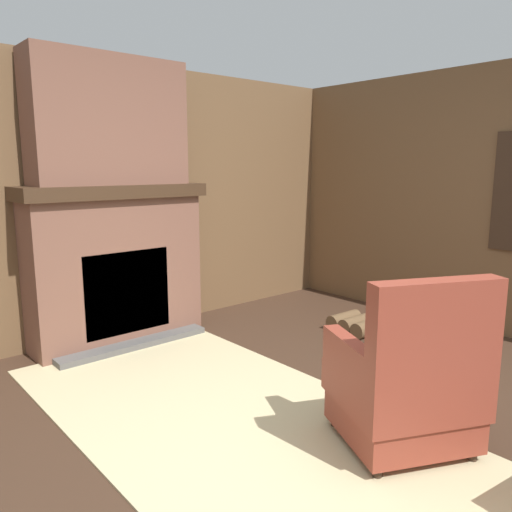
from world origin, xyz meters
TOP-DOWN VIEW (x-y plane):
  - ground_plane at (0.00, 0.00)m, footprint 14.00×14.00m
  - wood_panel_wall_left at (-2.71, 0.00)m, footprint 0.06×5.95m
  - fireplace_hearth at (-2.46, 0.00)m, footprint 0.62×1.57m
  - chimney_breast at (-2.47, 0.00)m, footprint 0.36×1.29m
  - area_rug at (-0.33, -0.14)m, footprint 4.04×1.65m
  - armchair at (0.16, 0.39)m, footprint 0.87×0.90m
  - firewood_stack at (-1.23, 1.77)m, footprint 0.45×0.37m
  - oil_lamp_vase at (-2.51, -0.57)m, footprint 0.11×0.11m
  - storage_case at (-2.51, 0.53)m, footprint 0.14×0.21m
  - decorative_plate_on_mantel at (-2.53, -0.04)m, footprint 0.07×0.26m

SIDE VIEW (x-z plane):
  - ground_plane at x=0.00m, z-range 0.00..0.00m
  - area_rug at x=-0.33m, z-range 0.00..0.01m
  - firewood_stack at x=-1.23m, z-range 0.00..0.15m
  - armchair at x=0.16m, z-range -0.14..0.86m
  - fireplace_hearth at x=-2.46m, z-range 0.00..1.37m
  - wood_panel_wall_left at x=-2.71m, z-range 0.00..2.42m
  - storage_case at x=-2.51m, z-range 1.37..1.53m
  - oil_lamp_vase at x=-2.51m, z-range 1.33..1.61m
  - decorative_plate_on_mantel at x=-2.53m, z-range 1.37..1.62m
  - chimney_breast at x=-2.47m, z-range 1.37..2.40m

